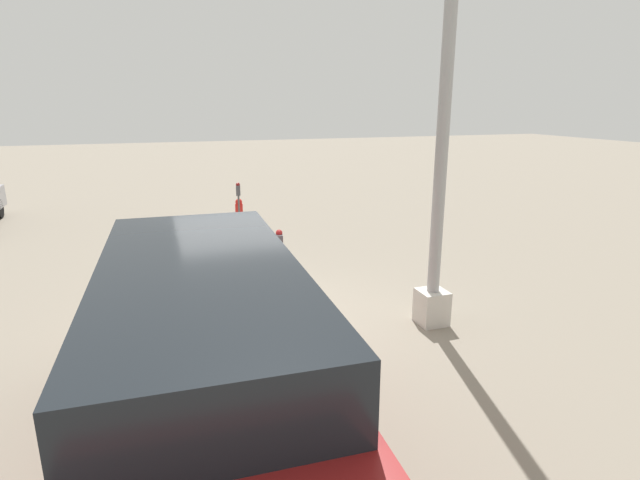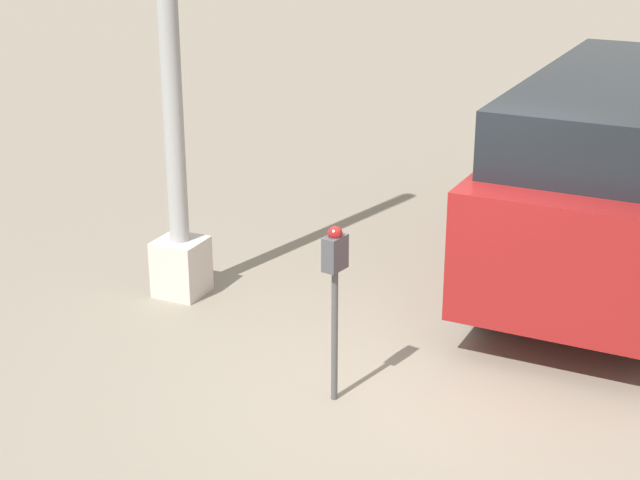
{
  "view_description": "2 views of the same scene",
  "coord_description": "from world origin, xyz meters",
  "px_view_note": "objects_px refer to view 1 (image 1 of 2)",
  "views": [
    {
      "loc": [
        7.22,
        -1.52,
        3.39
      ],
      "look_at": [
        -0.15,
        0.98,
        1.25
      ],
      "focal_mm": 28.0,
      "sensor_mm": 36.0,
      "label": 1
    },
    {
      "loc": [
        -6.49,
        -2.28,
        3.8
      ],
      "look_at": [
        -0.84,
        0.28,
        1.47
      ],
      "focal_mm": 55.0,
      "sensor_mm": 36.0,
      "label": 2
    }
  ],
  "objects_px": {
    "parking_meter_far": "(238,196)",
    "parked_van": "(206,362)",
    "fire_hydrant": "(239,211)",
    "parking_meter_near": "(280,252)",
    "lamp_post": "(438,213)"
  },
  "relations": [
    {
      "from": "parking_meter_near",
      "to": "lamp_post",
      "type": "bearing_deg",
      "value": 70.11
    },
    {
      "from": "parking_meter_near",
      "to": "lamp_post",
      "type": "height_order",
      "value": "lamp_post"
    },
    {
      "from": "parked_van",
      "to": "fire_hydrant",
      "type": "relative_size",
      "value": 7.0
    },
    {
      "from": "fire_hydrant",
      "to": "parking_meter_far",
      "type": "bearing_deg",
      "value": -9.35
    },
    {
      "from": "parked_van",
      "to": "parking_meter_near",
      "type": "bearing_deg",
      "value": 157.66
    },
    {
      "from": "parking_meter_far",
      "to": "fire_hydrant",
      "type": "relative_size",
      "value": 1.85
    },
    {
      "from": "parking_meter_near",
      "to": "parking_meter_far",
      "type": "distance_m",
      "value": 5.47
    },
    {
      "from": "lamp_post",
      "to": "parking_meter_far",
      "type": "bearing_deg",
      "value": -164.35
    },
    {
      "from": "parking_meter_far",
      "to": "lamp_post",
      "type": "distance_m",
      "value": 7.02
    },
    {
      "from": "parking_meter_far",
      "to": "fire_hydrant",
      "type": "bearing_deg",
      "value": -179.0
    },
    {
      "from": "parking_meter_near",
      "to": "lamp_post",
      "type": "relative_size",
      "value": 0.28
    },
    {
      "from": "parked_van",
      "to": "parking_meter_far",
      "type": "bearing_deg",
      "value": 170.52
    },
    {
      "from": "parking_meter_far",
      "to": "fire_hydrant",
      "type": "xyz_separation_m",
      "value": [
        -1.04,
        0.17,
        -0.64
      ]
    },
    {
      "from": "parking_meter_far",
      "to": "parked_van",
      "type": "height_order",
      "value": "parked_van"
    },
    {
      "from": "parking_meter_far",
      "to": "parked_van",
      "type": "bearing_deg",
      "value": -1.22
    }
  ]
}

